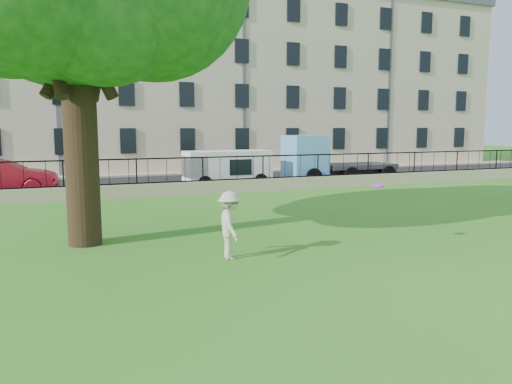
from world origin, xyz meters
name	(u,v)px	position (x,y,z in m)	size (l,w,h in m)	color
ground	(339,256)	(0.00, 0.00, 0.00)	(120.00, 120.00, 0.00)	#2D6A19
retaining_wall	(203,188)	(0.00, 12.00, 0.30)	(50.00, 0.40, 0.60)	tan
iron_railing	(203,169)	(0.00, 12.00, 1.15)	(50.00, 0.05, 1.13)	black
street	(180,183)	(0.00, 16.70, 0.01)	(60.00, 9.00, 0.01)	black
sidewalk	(161,174)	(0.00, 21.90, 0.06)	(60.00, 1.40, 0.12)	tan
building_row	(144,74)	(0.00, 27.57, 6.92)	(56.40, 10.40, 13.80)	beige
man	(230,225)	(-2.50, 0.79, 0.81)	(1.04, 0.60, 1.61)	#BBB498
frisbee	(378,186)	(1.30, 0.33, 1.63)	(0.27, 0.27, 0.03)	purple
red_sedan	(2,177)	(-8.60, 15.40, 0.79)	(1.68, 4.81, 1.59)	#B41628
white_van	(227,169)	(2.00, 14.40, 0.93)	(4.43, 1.73, 1.86)	white
blue_truck	(338,158)	(8.64, 14.40, 1.31)	(6.26, 2.22, 2.62)	#62A2E7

